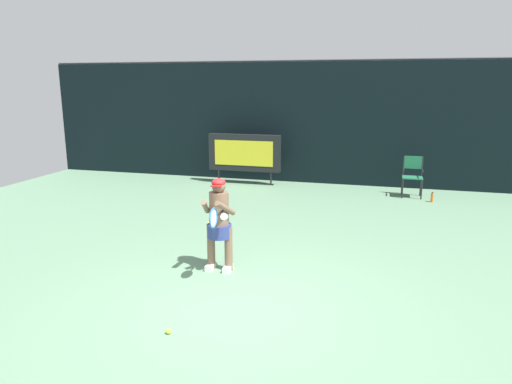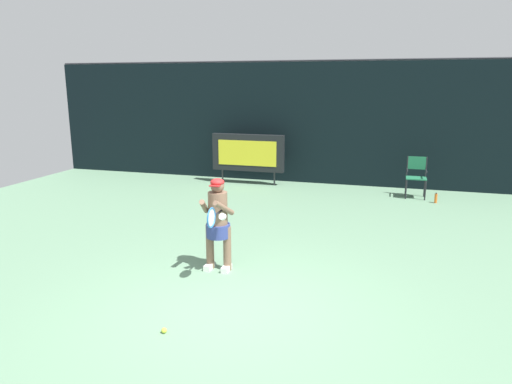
{
  "view_description": "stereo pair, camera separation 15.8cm",
  "coord_description": "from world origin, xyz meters",
  "px_view_note": "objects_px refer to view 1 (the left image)",
  "views": [
    {
      "loc": [
        1.75,
        -5.48,
        2.98
      ],
      "look_at": [
        -0.43,
        2.47,
        1.05
      ],
      "focal_mm": 32.63,
      "sensor_mm": 36.0,
      "label": 1
    },
    {
      "loc": [
        1.9,
        -5.44,
        2.98
      ],
      "look_at": [
        -0.43,
        2.47,
        1.05
      ],
      "focal_mm": 32.63,
      "sensor_mm": 36.0,
      "label": 2
    }
  ],
  "objects_px": {
    "umpire_chair": "(412,174)",
    "tennis_ball_spare": "(208,223)",
    "water_bottle": "(432,197)",
    "tennis_ball_loose": "(169,331)",
    "scoreboard": "(244,153)",
    "tennis_player": "(219,220)",
    "tennis_racket": "(214,218)"
  },
  "relations": [
    {
      "from": "umpire_chair",
      "to": "water_bottle",
      "type": "bearing_deg",
      "value": -45.69
    },
    {
      "from": "scoreboard",
      "to": "tennis_racket",
      "type": "xyz_separation_m",
      "value": [
        1.64,
        -7.04,
        0.1
      ]
    },
    {
      "from": "tennis_ball_loose",
      "to": "tennis_ball_spare",
      "type": "distance_m",
      "value": 4.47
    },
    {
      "from": "tennis_racket",
      "to": "tennis_ball_loose",
      "type": "height_order",
      "value": "tennis_racket"
    },
    {
      "from": "water_bottle",
      "to": "tennis_ball_loose",
      "type": "bearing_deg",
      "value": -115.63
    },
    {
      "from": "tennis_ball_loose",
      "to": "tennis_ball_spare",
      "type": "xyz_separation_m",
      "value": [
        -1.14,
        4.32,
        0.0
      ]
    },
    {
      "from": "scoreboard",
      "to": "tennis_racket",
      "type": "distance_m",
      "value": 7.23
    },
    {
      "from": "tennis_ball_loose",
      "to": "tennis_player",
      "type": "bearing_deg",
      "value": 92.08
    },
    {
      "from": "scoreboard",
      "to": "water_bottle",
      "type": "xyz_separation_m",
      "value": [
        5.3,
        -0.89,
        -0.82
      ]
    },
    {
      "from": "water_bottle",
      "to": "tennis_racket",
      "type": "xyz_separation_m",
      "value": [
        -3.66,
        -6.15,
        0.92
      ]
    },
    {
      "from": "umpire_chair",
      "to": "scoreboard",
      "type": "bearing_deg",
      "value": 175.37
    },
    {
      "from": "tennis_player",
      "to": "tennis_ball_spare",
      "type": "height_order",
      "value": "tennis_player"
    },
    {
      "from": "tennis_player",
      "to": "tennis_ball_loose",
      "type": "bearing_deg",
      "value": -87.92
    },
    {
      "from": "umpire_chair",
      "to": "tennis_ball_spare",
      "type": "distance_m",
      "value": 5.85
    },
    {
      "from": "scoreboard",
      "to": "tennis_player",
      "type": "distance_m",
      "value": 6.69
    },
    {
      "from": "tennis_racket",
      "to": "tennis_ball_spare",
      "type": "distance_m",
      "value": 3.18
    },
    {
      "from": "umpire_chair",
      "to": "tennis_ball_spare",
      "type": "relative_size",
      "value": 15.88
    },
    {
      "from": "scoreboard",
      "to": "tennis_ball_loose",
      "type": "distance_m",
      "value": 8.78
    },
    {
      "from": "umpire_chair",
      "to": "water_bottle",
      "type": "xyz_separation_m",
      "value": [
        0.49,
        -0.5,
        -0.5
      ]
    },
    {
      "from": "tennis_racket",
      "to": "tennis_ball_spare",
      "type": "relative_size",
      "value": 8.85
    },
    {
      "from": "tennis_player",
      "to": "umpire_chair",
      "type": "bearing_deg",
      "value": 61.85
    },
    {
      "from": "scoreboard",
      "to": "water_bottle",
      "type": "relative_size",
      "value": 8.3
    },
    {
      "from": "tennis_player",
      "to": "tennis_ball_loose",
      "type": "xyz_separation_m",
      "value": [
        0.08,
        -2.07,
        -0.8
      ]
    },
    {
      "from": "umpire_chair",
      "to": "tennis_player",
      "type": "distance_m",
      "value": 6.95
    },
    {
      "from": "umpire_chair",
      "to": "tennis_ball_loose",
      "type": "height_order",
      "value": "umpire_chair"
    },
    {
      "from": "umpire_chair",
      "to": "water_bottle",
      "type": "relative_size",
      "value": 4.08
    },
    {
      "from": "water_bottle",
      "to": "scoreboard",
      "type": "bearing_deg",
      "value": 170.45
    },
    {
      "from": "tennis_player",
      "to": "tennis_ball_spare",
      "type": "distance_m",
      "value": 2.62
    },
    {
      "from": "tennis_ball_loose",
      "to": "scoreboard",
      "type": "bearing_deg",
      "value": 100.57
    },
    {
      "from": "water_bottle",
      "to": "tennis_ball_loose",
      "type": "distance_m",
      "value": 8.54
    },
    {
      "from": "umpire_chair",
      "to": "tennis_player",
      "type": "relative_size",
      "value": 0.71
    },
    {
      "from": "tennis_player",
      "to": "tennis_racket",
      "type": "bearing_deg",
      "value": -77.99
    }
  ]
}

